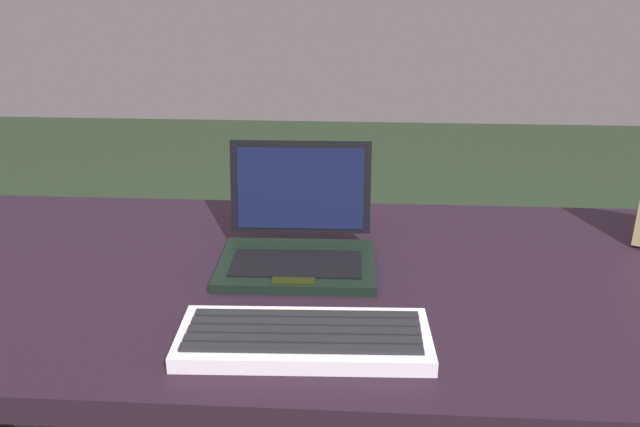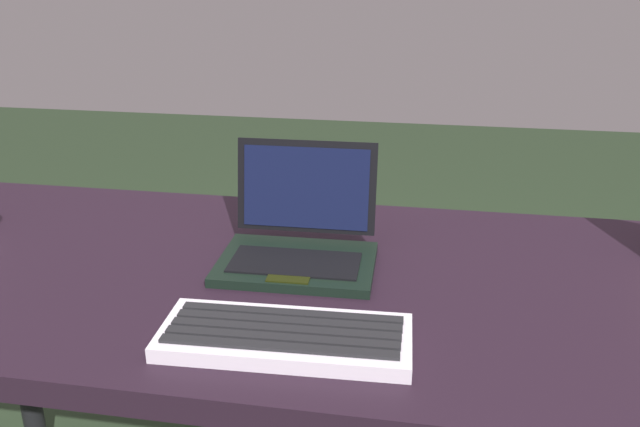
{
  "view_description": "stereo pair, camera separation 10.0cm",
  "coord_description": "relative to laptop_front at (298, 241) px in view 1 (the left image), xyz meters",
  "views": [
    {
      "loc": [
        0.06,
        -0.9,
        1.18
      ],
      "look_at": [
        0.01,
        0.03,
        0.81
      ],
      "focal_mm": 35.89,
      "sensor_mm": 36.0,
      "label": 1
    },
    {
      "loc": [
        0.16,
        -0.89,
        1.18
      ],
      "look_at": [
        0.01,
        0.03,
        0.81
      ],
      "focal_mm": 35.89,
      "sensor_mm": 36.0,
      "label": 2
    }
  ],
  "objects": [
    {
      "name": "desk",
      "position": [
        0.03,
        -0.05,
        -0.11
      ],
      "size": [
        1.63,
        0.65,
        0.72
      ],
      "color": "black",
      "rests_on": "ground"
    },
    {
      "name": "laptop_front",
      "position": [
        0.0,
        0.0,
        0.0
      ],
      "size": [
        0.25,
        0.21,
        0.18
      ],
      "color": "black",
      "rests_on": "desk"
    },
    {
      "name": "external_keyboard",
      "position": [
        0.03,
        -0.25,
        -0.02
      ],
      "size": [
        0.33,
        0.14,
        0.03
      ],
      "color": "silver",
      "rests_on": "desk"
    }
  ]
}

